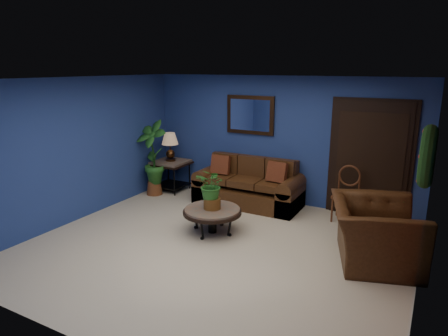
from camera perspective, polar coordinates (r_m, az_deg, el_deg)
The scene contains 18 objects.
floor at distance 6.17m, azimuth -1.16°, elevation -11.31°, with size 5.50×5.50×0.00m, color beige.
wall_back at distance 7.96m, azimuth 7.75°, elevation 3.94°, with size 5.50×0.04×2.50m, color navy.
wall_left at distance 7.47m, azimuth -19.90°, elevation 2.51°, with size 0.04×5.00×2.50m, color navy.
wall_right_brick at distance 5.04m, azimuth 27.16°, elevation -3.72°, with size 0.04×5.00×2.50m, color maroon.
ceiling at distance 5.57m, azimuth -1.30°, elevation 12.57°, with size 5.50×5.00×0.02m, color white.
crown_molding at distance 4.83m, azimuth 28.41°, elevation 9.76°, with size 0.03×5.00×0.14m, color white.
wall_mirror at distance 8.08m, azimuth 3.75°, elevation 7.57°, with size 1.02×0.06×0.77m, color #452813.
closet_door at distance 7.55m, azimuth 20.11°, elevation 1.05°, with size 1.44×0.06×2.18m, color black.
wreath at distance 4.98m, azimuth 27.08°, elevation 1.47°, with size 0.72×0.72×0.16m, color black.
sofa at distance 7.96m, azimuth 3.65°, elevation -2.95°, with size 2.08×0.90×0.94m.
coffee_table at distance 6.58m, azimuth -1.69°, elevation -6.28°, with size 0.96×0.96×0.41m.
end_table at distance 8.81m, azimuth -7.60°, elevation 0.05°, with size 0.73×0.73×0.67m.
table_lamp at distance 8.69m, azimuth -7.72°, elevation 3.50°, with size 0.36×0.36×0.59m.
side_chair at distance 7.38m, azimuth 17.18°, elevation -2.99°, with size 0.43×0.43×0.98m.
armchair at distance 5.99m, azimuth 20.72°, elevation -8.64°, with size 1.32×1.15×0.86m, color #472814.
coffee_plant at distance 6.44m, azimuth -1.72°, elevation -2.73°, with size 0.52×0.46×0.68m.
floor_plant at distance 6.60m, azimuth 23.25°, elevation -7.16°, with size 0.40×0.36×0.76m.
tall_plant at distance 8.50m, azimuth -10.12°, elevation 1.88°, with size 0.78×0.60×1.59m.
Camera 1 is at (2.76, -4.83, 2.68)m, focal length 32.00 mm.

